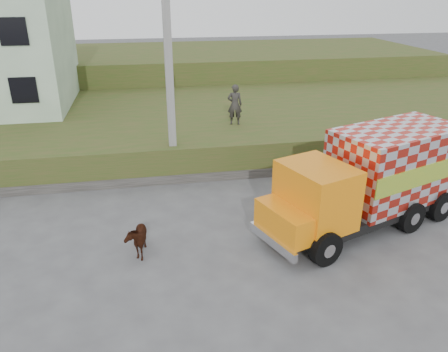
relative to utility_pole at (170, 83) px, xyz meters
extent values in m
plane|color=#474749|center=(1.00, -4.60, -4.08)|extent=(120.00, 120.00, 0.00)
cube|color=#304C19|center=(1.00, 5.40, -3.33)|extent=(40.00, 12.00, 1.50)
cube|color=#304C19|center=(1.00, 17.40, -2.58)|extent=(40.00, 12.00, 3.00)
cube|color=#595651|center=(-1.00, -0.40, -3.88)|extent=(16.00, 0.50, 0.40)
cube|color=gray|center=(0.00, 0.00, -0.08)|extent=(0.30, 0.30, 8.00)
cube|color=black|center=(6.10, -5.09, -3.45)|extent=(6.85, 4.20, 0.34)
cube|color=orange|center=(3.93, -5.88, -2.40)|extent=(2.37, 2.66, 1.92)
cube|color=orange|center=(2.90, -6.25, -2.97)|extent=(1.59, 2.22, 0.86)
cube|color=silver|center=(7.18, -4.70, -2.06)|extent=(4.93, 3.67, 2.49)
cube|color=yellow|center=(7.58, -5.80, -2.06)|extent=(4.16, 1.54, 0.67)
cube|color=yellow|center=(6.78, -3.60, -2.06)|extent=(4.16, 1.54, 0.67)
cube|color=silver|center=(2.45, -6.42, -3.55)|extent=(0.89, 2.12, 0.29)
cylinder|color=black|center=(3.86, -7.08, -3.55)|extent=(1.11, 0.67, 1.05)
cylinder|color=black|center=(3.11, -5.01, -3.55)|extent=(1.11, 0.67, 1.05)
cylinder|color=black|center=(7.37, -5.80, -3.55)|extent=(1.11, 0.67, 1.05)
cylinder|color=black|center=(6.62, -3.73, -3.55)|extent=(1.11, 0.67, 1.05)
cylinder|color=black|center=(8.81, -5.28, -3.55)|extent=(1.11, 0.67, 1.05)
cylinder|color=black|center=(8.06, -3.21, -3.55)|extent=(1.11, 0.67, 1.05)
imported|color=black|center=(-1.55, -5.50, -3.52)|extent=(0.69, 1.35, 1.10)
imported|color=#2E2A29|center=(3.13, 2.46, -1.63)|extent=(0.75, 0.55, 1.90)
camera|label=1|loc=(-1.01, -17.15, 3.46)|focal=35.00mm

